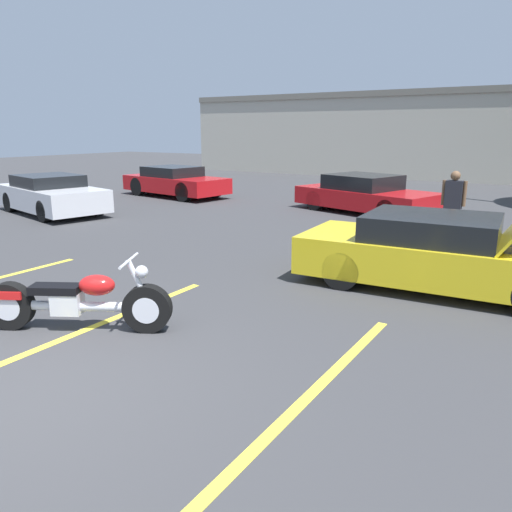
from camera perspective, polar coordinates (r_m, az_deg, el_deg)
ground_plane at (r=5.41m, az=-26.46°, el=-14.48°), size 80.00×80.00×0.00m
parking_stripe_middle at (r=6.62m, az=-20.32°, el=-8.50°), size 0.12×4.88×0.01m
parking_stripe_back at (r=4.75m, az=4.60°, el=-16.97°), size 0.12×4.88×0.01m
far_building at (r=27.90m, az=24.12°, el=12.77°), size 32.00×4.20×4.40m
motorcycle at (r=6.65m, az=-19.76°, el=-4.94°), size 2.15×1.29×0.94m
show_car_hood_open at (r=8.39m, az=20.50°, el=0.33°), size 4.47×2.07×2.04m
parked_car_mid_left_row at (r=19.33m, az=-9.24°, el=8.37°), size 4.46×2.36×1.12m
parked_car_left_row at (r=16.29m, az=-22.34°, el=6.46°), size 4.37×2.63×1.15m
parked_car_mid_right_row at (r=15.68m, az=12.42°, el=6.87°), size 4.66×3.05×1.14m
spectator_near_motorcycle at (r=11.89m, az=21.61°, el=5.88°), size 0.52×0.21×1.60m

